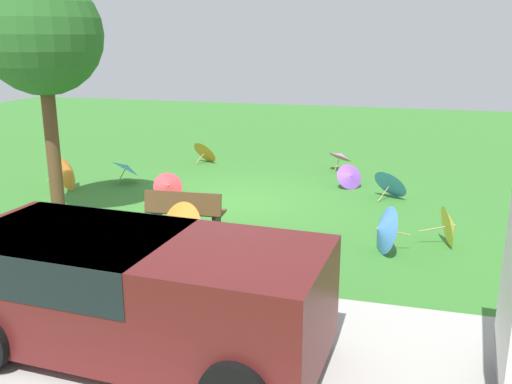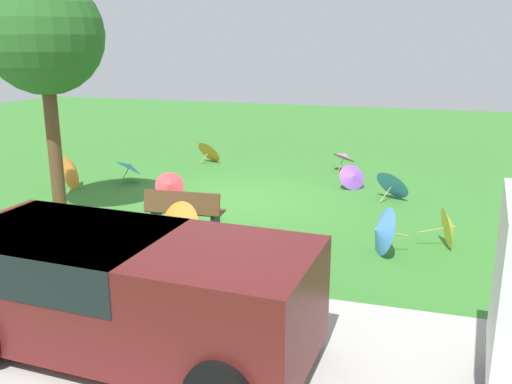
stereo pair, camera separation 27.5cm
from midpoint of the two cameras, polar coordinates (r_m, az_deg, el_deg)
ground at (r=13.75m, az=-1.56°, el=-1.00°), size 40.00×40.00×0.00m
road_strip at (r=8.11m, az=-17.17°, el=-14.02°), size 40.00×4.37×0.01m
van_dark at (r=7.33m, az=-12.56°, el=-8.99°), size 4.70×2.35×1.53m
park_bench at (r=11.58m, az=-6.60°, el=-1.88°), size 1.63×0.59×0.90m
shade_tree at (r=12.65m, az=-20.03°, el=14.52°), size 2.45×2.45×5.15m
parasol_red_0 at (r=14.08m, az=-8.15°, el=0.68°), size 0.85×0.77×0.68m
parasol_orange_0 at (r=18.02m, az=-4.22°, el=4.16°), size 1.00×0.89×0.74m
parasol_blue_0 at (r=14.32m, az=14.30°, el=0.91°), size 1.11×1.05×0.82m
parasol_purple_0 at (r=15.07m, az=10.24°, el=1.53°), size 0.85×0.80×0.66m
parasol_pink_0 at (r=16.97m, az=9.36°, el=3.61°), size 0.96×0.95×0.68m
parasol_orange_1 at (r=15.55m, az=-17.54°, el=1.93°), size 0.92×0.96×0.90m
parasol_yellow_3 at (r=11.38m, az=19.65°, el=-3.37°), size 0.81×0.84×0.80m
parasol_orange_2 at (r=10.67m, az=-7.28°, el=-3.40°), size 1.07×0.95×0.94m
parasol_blue_1 at (r=10.64m, az=13.14°, el=-3.79°), size 0.87×0.99×0.93m
parasol_teal_0 at (r=15.81m, az=-12.15°, el=2.53°), size 1.08×1.08×0.72m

